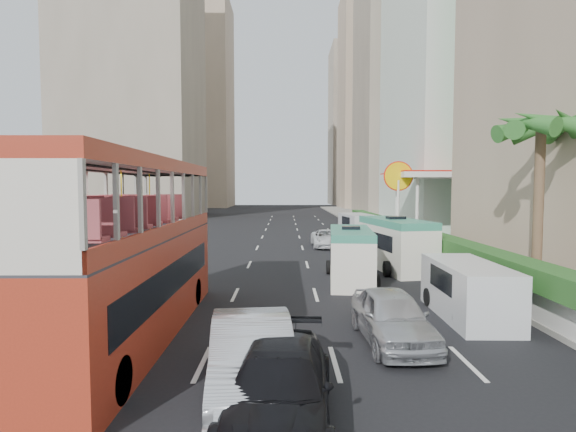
{
  "coord_description": "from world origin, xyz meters",
  "views": [
    {
      "loc": [
        -1.59,
        -12.58,
        4.24
      ],
      "look_at": [
        -1.5,
        4.0,
        3.2
      ],
      "focal_mm": 28.0,
      "sensor_mm": 36.0,
      "label": 1
    }
  ],
  "objects_px": {
    "minibus_near": "(351,255)",
    "palm_tree": "(538,211)",
    "panel_van_near": "(468,290)",
    "shell_station": "(431,207)",
    "car_silver_lane_a": "(252,393)",
    "car_silver_lane_b": "(392,342)",
    "car_black": "(279,424)",
    "van_asset": "(327,247)",
    "panel_van_far": "(358,226)",
    "double_decker_bus": "(129,249)",
    "minibus_far": "(395,244)"
  },
  "relations": [
    {
      "from": "minibus_near",
      "to": "palm_tree",
      "type": "xyz_separation_m",
      "value": [
        6.45,
        -3.52,
        2.19
      ]
    },
    {
      "from": "panel_van_near",
      "to": "shell_station",
      "type": "bearing_deg",
      "value": 76.21
    },
    {
      "from": "panel_van_near",
      "to": "palm_tree",
      "type": "bearing_deg",
      "value": 33.06
    },
    {
      "from": "car_silver_lane_a",
      "to": "car_silver_lane_b",
      "type": "xyz_separation_m",
      "value": [
        3.61,
        3.05,
        0.0
      ]
    },
    {
      "from": "minibus_near",
      "to": "car_black",
      "type": "bearing_deg",
      "value": -98.4
    },
    {
      "from": "van_asset",
      "to": "panel_van_far",
      "type": "bearing_deg",
      "value": 59.46
    },
    {
      "from": "double_decker_bus",
      "to": "car_black",
      "type": "distance_m",
      "value": 6.89
    },
    {
      "from": "double_decker_bus",
      "to": "panel_van_far",
      "type": "relative_size",
      "value": 2.15
    },
    {
      "from": "car_black",
      "to": "minibus_far",
      "type": "bearing_deg",
      "value": 72.81
    },
    {
      "from": "minibus_far",
      "to": "double_decker_bus",
      "type": "bearing_deg",
      "value": -142.92
    },
    {
      "from": "panel_van_near",
      "to": "palm_tree",
      "type": "relative_size",
      "value": 0.7
    },
    {
      "from": "double_decker_bus",
      "to": "palm_tree",
      "type": "relative_size",
      "value": 1.72
    },
    {
      "from": "van_asset",
      "to": "minibus_far",
      "type": "height_order",
      "value": "minibus_far"
    },
    {
      "from": "shell_station",
      "to": "van_asset",
      "type": "bearing_deg",
      "value": -157.68
    },
    {
      "from": "minibus_near",
      "to": "palm_tree",
      "type": "height_order",
      "value": "palm_tree"
    },
    {
      "from": "van_asset",
      "to": "minibus_near",
      "type": "relative_size",
      "value": 0.82
    },
    {
      "from": "double_decker_bus",
      "to": "minibus_far",
      "type": "distance_m",
      "value": 14.73
    },
    {
      "from": "van_asset",
      "to": "minibus_far",
      "type": "bearing_deg",
      "value": -73.24
    },
    {
      "from": "double_decker_bus",
      "to": "minibus_near",
      "type": "distance_m",
      "value": 10.6
    },
    {
      "from": "minibus_far",
      "to": "minibus_near",
      "type": "bearing_deg",
      "value": -141.28
    },
    {
      "from": "car_silver_lane_b",
      "to": "van_asset",
      "type": "height_order",
      "value": "car_silver_lane_b"
    },
    {
      "from": "car_silver_lane_a",
      "to": "minibus_far",
      "type": "xyz_separation_m",
      "value": [
        6.43,
        14.17,
        1.31
      ]
    },
    {
      "from": "panel_van_far",
      "to": "car_silver_lane_a",
      "type": "bearing_deg",
      "value": -110.98
    },
    {
      "from": "car_black",
      "to": "van_asset",
      "type": "distance_m",
      "value": 24.41
    },
    {
      "from": "minibus_far",
      "to": "panel_van_far",
      "type": "bearing_deg",
      "value": 79.5
    },
    {
      "from": "car_silver_lane_a",
      "to": "palm_tree",
      "type": "bearing_deg",
      "value": 30.96
    },
    {
      "from": "double_decker_bus",
      "to": "car_black",
      "type": "height_order",
      "value": "double_decker_bus"
    },
    {
      "from": "panel_van_near",
      "to": "palm_tree",
      "type": "height_order",
      "value": "palm_tree"
    },
    {
      "from": "car_silver_lane_b",
      "to": "palm_tree",
      "type": "relative_size",
      "value": 0.66
    },
    {
      "from": "van_asset",
      "to": "palm_tree",
      "type": "bearing_deg",
      "value": -68.06
    },
    {
      "from": "car_silver_lane_b",
      "to": "minibus_near",
      "type": "bearing_deg",
      "value": 86.84
    },
    {
      "from": "palm_tree",
      "to": "double_decker_bus",
      "type": "bearing_deg",
      "value": -163.84
    },
    {
      "from": "double_decker_bus",
      "to": "car_silver_lane_a",
      "type": "relative_size",
      "value": 2.33
    },
    {
      "from": "car_black",
      "to": "panel_van_far",
      "type": "distance_m",
      "value": 30.25
    },
    {
      "from": "car_silver_lane_a",
      "to": "minibus_near",
      "type": "bearing_deg",
      "value": 65.93
    },
    {
      "from": "double_decker_bus",
      "to": "car_silver_lane_b",
      "type": "xyz_separation_m",
      "value": [
        7.32,
        -0.51,
        -2.53
      ]
    },
    {
      "from": "van_asset",
      "to": "car_silver_lane_a",
      "type": "bearing_deg",
      "value": -99.68
    },
    {
      "from": "minibus_near",
      "to": "car_silver_lane_a",
      "type": "bearing_deg",
      "value": -102.59
    },
    {
      "from": "car_black",
      "to": "panel_van_far",
      "type": "relative_size",
      "value": 0.91
    },
    {
      "from": "minibus_near",
      "to": "minibus_far",
      "type": "xyz_separation_m",
      "value": [
        2.79,
        3.09,
        0.12
      ]
    },
    {
      "from": "panel_van_near",
      "to": "car_silver_lane_a",
      "type": "bearing_deg",
      "value": -139.7
    },
    {
      "from": "panel_van_far",
      "to": "panel_van_near",
      "type": "bearing_deg",
      "value": -97.84
    },
    {
      "from": "car_black",
      "to": "panel_van_near",
      "type": "distance_m",
      "value": 9.03
    },
    {
      "from": "shell_station",
      "to": "palm_tree",
      "type": "bearing_deg",
      "value": -96.6
    },
    {
      "from": "minibus_far",
      "to": "car_silver_lane_a",
      "type": "bearing_deg",
      "value": -123.61
    },
    {
      "from": "car_silver_lane_a",
      "to": "car_silver_lane_b",
      "type": "bearing_deg",
      "value": 34.34
    },
    {
      "from": "double_decker_bus",
      "to": "shell_station",
      "type": "bearing_deg",
      "value": 55.18
    },
    {
      "from": "minibus_near",
      "to": "panel_van_far",
      "type": "height_order",
      "value": "minibus_near"
    },
    {
      "from": "minibus_far",
      "to": "palm_tree",
      "type": "distance_m",
      "value": 7.83
    },
    {
      "from": "van_asset",
      "to": "panel_van_near",
      "type": "height_order",
      "value": "panel_van_near"
    }
  ]
}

